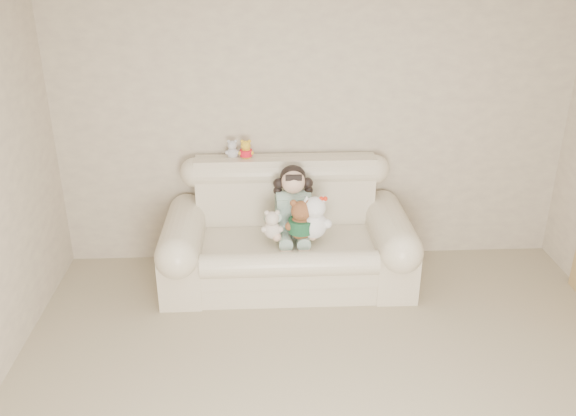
{
  "coord_description": "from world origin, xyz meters",
  "views": [
    {
      "loc": [
        -0.47,
        -2.53,
        2.71
      ],
      "look_at": [
        -0.26,
        1.9,
        0.75
      ],
      "focal_mm": 37.21,
      "sensor_mm": 36.0,
      "label": 1
    }
  ],
  "objects_px": {
    "seated_child": "(293,201)",
    "brown_teddy": "(301,216)",
    "cream_teddy": "(272,222)",
    "sofa": "(287,229)",
    "white_cat": "(315,213)"
  },
  "relations": [
    {
      "from": "seated_child",
      "to": "brown_teddy",
      "type": "xyz_separation_m",
      "value": [
        0.05,
        -0.23,
        -0.03
      ]
    },
    {
      "from": "seated_child",
      "to": "cream_teddy",
      "type": "xyz_separation_m",
      "value": [
        -0.18,
        -0.22,
        -0.09
      ]
    },
    {
      "from": "seated_child",
      "to": "white_cat",
      "type": "height_order",
      "value": "seated_child"
    },
    {
      "from": "brown_teddy",
      "to": "cream_teddy",
      "type": "distance_m",
      "value": 0.24
    },
    {
      "from": "sofa",
      "to": "brown_teddy",
      "type": "xyz_separation_m",
      "value": [
        0.1,
        -0.15,
        0.19
      ]
    },
    {
      "from": "sofa",
      "to": "white_cat",
      "type": "xyz_separation_m",
      "value": [
        0.21,
        -0.14,
        0.21
      ]
    },
    {
      "from": "brown_teddy",
      "to": "white_cat",
      "type": "xyz_separation_m",
      "value": [
        0.11,
        0.01,
        0.02
      ]
    },
    {
      "from": "cream_teddy",
      "to": "brown_teddy",
      "type": "bearing_deg",
      "value": 11.91
    },
    {
      "from": "sofa",
      "to": "cream_teddy",
      "type": "bearing_deg",
      "value": -133.84
    },
    {
      "from": "sofa",
      "to": "white_cat",
      "type": "bearing_deg",
      "value": -33.54
    },
    {
      "from": "seated_child",
      "to": "cream_teddy",
      "type": "height_order",
      "value": "seated_child"
    },
    {
      "from": "sofa",
      "to": "seated_child",
      "type": "xyz_separation_m",
      "value": [
        0.05,
        0.08,
        0.22
      ]
    },
    {
      "from": "sofa",
      "to": "seated_child",
      "type": "relative_size",
      "value": 3.35
    },
    {
      "from": "seated_child",
      "to": "brown_teddy",
      "type": "distance_m",
      "value": 0.24
    },
    {
      "from": "brown_teddy",
      "to": "cream_teddy",
      "type": "height_order",
      "value": "brown_teddy"
    }
  ]
}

